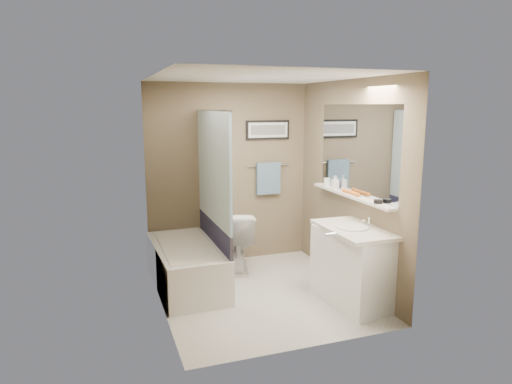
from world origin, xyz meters
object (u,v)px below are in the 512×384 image
object	(u,v)px
bathtub	(186,266)
toilet	(237,240)
hair_brush_back	(349,192)
glass_jar	(327,182)
soap_bottle	(335,182)
candle_bowl_near	(378,202)
vanity	(353,267)
hair_brush_front	(355,194)

from	to	relation	value
bathtub	toilet	size ratio (longest dim) A/B	1.92
toilet	hair_brush_back	bearing A→B (deg)	151.43
glass_jar	soap_bottle	world-z (taller)	soap_bottle
candle_bowl_near	hair_brush_back	world-z (taller)	hair_brush_back
hair_brush_back	soap_bottle	bearing A→B (deg)	90.00
vanity	glass_jar	world-z (taller)	glass_jar
hair_brush_back	candle_bowl_near	bearing A→B (deg)	-90.00
bathtub	hair_brush_back	distance (m)	2.08
hair_brush_front	soap_bottle	distance (m)	0.45
hair_brush_front	hair_brush_back	bearing A→B (deg)	90.00
toilet	soap_bottle	bearing A→B (deg)	162.60
bathtub	soap_bottle	bearing A→B (deg)	-10.76
glass_jar	vanity	bearing A→B (deg)	-100.79
toilet	soap_bottle	xyz separation A→B (m)	(1.05, -0.64, 0.80)
toilet	soap_bottle	world-z (taller)	soap_bottle
bathtub	hair_brush_front	bearing A→B (deg)	-24.08
soap_bottle	bathtub	bearing A→B (deg)	171.11
bathtub	toilet	world-z (taller)	toilet
toilet	candle_bowl_near	world-z (taller)	candle_bowl_near
toilet	hair_brush_front	size ratio (longest dim) A/B	3.55
candle_bowl_near	soap_bottle	world-z (taller)	soap_bottle
bathtub	vanity	xyz separation A→B (m)	(1.60, -1.05, 0.15)
candle_bowl_near	hair_brush_front	distance (m)	0.45
hair_brush_front	toilet	bearing A→B (deg)	134.06
hair_brush_front	hair_brush_back	world-z (taller)	same
bathtub	soap_bottle	world-z (taller)	soap_bottle
vanity	candle_bowl_near	size ratio (longest dim) A/B	10.00
vanity	candle_bowl_near	world-z (taller)	candle_bowl_near
vanity	hair_brush_front	distance (m)	0.82
toilet	candle_bowl_near	xyz separation A→B (m)	(1.05, -1.54, 0.74)
candle_bowl_near	hair_brush_front	world-z (taller)	hair_brush_front
hair_brush_front	soap_bottle	world-z (taller)	soap_bottle
toilet	candle_bowl_near	distance (m)	2.01
hair_brush_front	soap_bottle	size ratio (longest dim) A/B	1.39
vanity	hair_brush_back	distance (m)	0.88
glass_jar	soap_bottle	size ratio (longest dim) A/B	0.63
hair_brush_back	soap_bottle	distance (m)	0.33
candle_bowl_near	toilet	bearing A→B (deg)	124.39
vanity	candle_bowl_near	bearing A→B (deg)	-42.19
candle_bowl_near	hair_brush_front	bearing A→B (deg)	90.00
candle_bowl_near	soap_bottle	distance (m)	0.90
vanity	glass_jar	size ratio (longest dim) A/B	9.00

